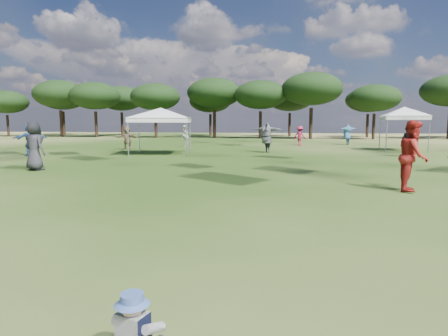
% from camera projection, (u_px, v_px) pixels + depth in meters
% --- Properties ---
extents(tree_line, '(108.78, 17.63, 7.77)m').
position_uv_depth(tree_line, '(303.00, 94.00, 45.85)').
color(tree_line, black).
rests_on(tree_line, ground).
extents(tent_left, '(6.65, 6.65, 3.01)m').
position_uv_depth(tent_left, '(161.00, 110.00, 21.74)').
color(tent_left, gray).
rests_on(tent_left, ground).
extents(tent_right, '(5.37, 5.37, 3.18)m').
position_uv_depth(tent_right, '(404.00, 109.00, 24.59)').
color(tent_right, gray).
rests_on(tent_right, ground).
extents(toddler, '(0.41, 0.45, 0.56)m').
position_uv_depth(toddler, '(135.00, 331.00, 2.84)').
color(toddler, black).
rests_on(toddler, ground).
extents(festival_crowd, '(29.36, 23.73, 1.90)m').
position_uv_depth(festival_crowd, '(279.00, 139.00, 22.04)').
color(festival_crowd, '#2B4B82').
rests_on(festival_crowd, ground).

